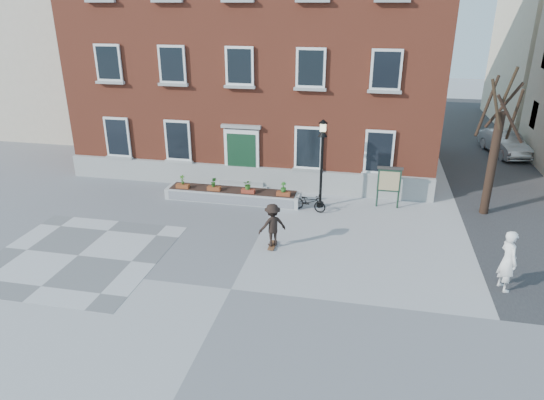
% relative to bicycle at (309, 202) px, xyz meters
% --- Properties ---
extents(ground, '(100.00, 100.00, 0.00)m').
position_rel_bicycle_xyz_m(ground, '(-1.57, -6.74, -0.41)').
color(ground, '#97989A').
rests_on(ground, ground).
extents(checker_patch, '(6.00, 6.00, 0.01)m').
position_rel_bicycle_xyz_m(checker_patch, '(-7.57, -5.74, -0.40)').
color(checker_patch, '#5F5F62').
rests_on(checker_patch, ground).
extents(distant_building, '(10.00, 12.00, 13.00)m').
position_rel_bicycle_xyz_m(distant_building, '(-19.57, 13.26, 6.09)').
color(distant_building, beige).
rests_on(distant_building, ground).
extents(bicycle, '(1.64, 0.91, 0.82)m').
position_rel_bicycle_xyz_m(bicycle, '(0.00, 0.00, 0.00)').
color(bicycle, black).
rests_on(bicycle, ground).
extents(parked_car, '(2.38, 4.42, 1.38)m').
position_rel_bicycle_xyz_m(parked_car, '(10.22, 10.74, 0.28)').
color(parked_car, '#A9ABAE').
rests_on(parked_car, ground).
extents(bystander, '(0.69, 0.85, 2.02)m').
position_rel_bicycle_xyz_m(bystander, '(6.87, -4.96, 0.60)').
color(bystander, white).
rests_on(bystander, ground).
extents(brick_building, '(18.40, 10.85, 12.60)m').
position_rel_bicycle_xyz_m(brick_building, '(-3.57, 7.24, 5.89)').
color(brick_building, '#994029').
rests_on(brick_building, ground).
extents(planter_assembly, '(6.20, 1.12, 1.15)m').
position_rel_bicycle_xyz_m(planter_assembly, '(-3.56, 0.44, -0.10)').
color(planter_assembly, beige).
rests_on(planter_assembly, ground).
extents(bare_tree, '(1.83, 1.83, 6.16)m').
position_rel_bicycle_xyz_m(bare_tree, '(7.44, 1.27, 2.38)').
color(bare_tree, '#301E15').
rests_on(bare_tree, ground).
extents(lamp_post, '(0.40, 0.40, 3.93)m').
position_rel_bicycle_xyz_m(lamp_post, '(0.43, 0.56, 2.13)').
color(lamp_post, black).
rests_on(lamp_post, ground).
extents(notice_board, '(1.10, 0.16, 1.87)m').
position_rel_bicycle_xyz_m(notice_board, '(3.35, 1.08, 0.85)').
color(notice_board, '#172F22').
rests_on(notice_board, ground).
extents(skateboarder, '(1.21, 1.09, 1.71)m').
position_rel_bicycle_xyz_m(skateboarder, '(-0.87, -3.64, 0.48)').
color(skateboarder, brown).
rests_on(skateboarder, ground).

